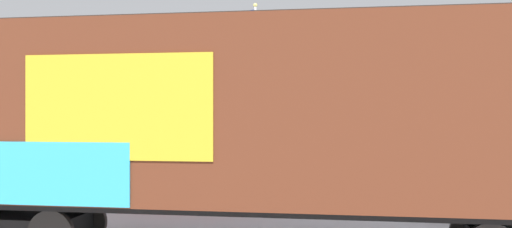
% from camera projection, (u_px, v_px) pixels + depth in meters
% --- Properties ---
extents(freight_car, '(15.25, 3.01, 4.63)m').
position_uv_depth(freight_car, '(263.00, 116.00, 11.25)').
color(freight_car, '#5B2B19').
rests_on(freight_car, ground_plane).
extents(flagpole, '(1.42, 0.93, 7.41)m').
position_uv_depth(flagpole, '(250.00, 64.00, 25.60)').
color(flagpole, silver).
rests_on(flagpole, ground_plane).
extents(hillside, '(152.28, 42.75, 14.05)m').
position_uv_depth(hillside, '(352.00, 95.00, 78.78)').
color(hillside, silver).
rests_on(hillside, ground_plane).
extents(parked_car_red, '(4.66, 1.94, 1.66)m').
position_uv_depth(parked_car_red, '(193.00, 178.00, 17.76)').
color(parked_car_red, '#B21E1E').
rests_on(parked_car_red, ground_plane).
extents(parked_car_white, '(4.53, 2.31, 1.61)m').
position_uv_depth(parked_car_white, '(392.00, 184.00, 16.39)').
color(parked_car_white, silver).
rests_on(parked_car_white, ground_plane).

